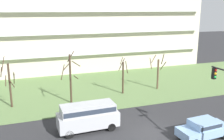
% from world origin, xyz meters
% --- Properties ---
extents(ground, '(160.00, 160.00, 0.00)m').
position_xyz_m(ground, '(0.00, 0.00, 0.00)').
color(ground, '#2D2D30').
extents(grass_lawn_strip, '(80.00, 16.00, 0.08)m').
position_xyz_m(grass_lawn_strip, '(0.00, 14.00, 0.04)').
color(grass_lawn_strip, '#66844C').
rests_on(grass_lawn_strip, ground).
extents(apartment_building, '(42.68, 13.61, 13.26)m').
position_xyz_m(apartment_building, '(0.00, 28.33, 6.63)').
color(apartment_building, beige).
rests_on(apartment_building, ground).
extents(tree_far_left, '(1.35, 1.46, 5.55)m').
position_xyz_m(tree_far_left, '(-11.30, 10.23, 2.73)').
color(tree_far_left, '#423023').
rests_on(tree_far_left, ground).
extents(tree_left, '(2.30, 2.28, 5.90)m').
position_xyz_m(tree_left, '(-5.04, 9.39, 3.08)').
color(tree_left, '#423023').
rests_on(tree_left, ground).
extents(tree_center, '(1.16, 1.17, 4.60)m').
position_xyz_m(tree_center, '(1.61, 10.51, 2.33)').
color(tree_center, '#423023').
rests_on(tree_center, ground).
extents(tree_right, '(2.12, 2.08, 4.81)m').
position_xyz_m(tree_right, '(6.56, 10.78, 2.45)').
color(tree_right, brown).
rests_on(tree_right, ground).
extents(sedan_blue_near_left, '(4.50, 2.06, 1.57)m').
position_xyz_m(sedan_blue_near_left, '(3.66, -2.00, 0.87)').
color(sedan_blue_near_left, '#8CB2E0').
rests_on(sedan_blue_near_left, ground).
extents(van_silver_center_left, '(5.24, 2.11, 2.36)m').
position_xyz_m(van_silver_center_left, '(-4.85, 2.50, 1.40)').
color(van_silver_center_left, '#B7BABF').
rests_on(van_silver_center_left, ground).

